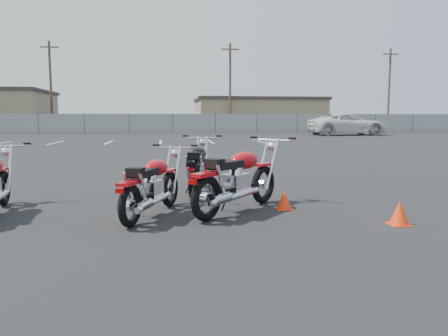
{
  "coord_description": "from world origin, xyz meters",
  "views": [
    {
      "loc": [
        -0.71,
        -6.19,
        1.44
      ],
      "look_at": [
        0.2,
        0.6,
        0.65
      ],
      "focal_mm": 35.0,
      "sensor_mm": 36.0,
      "label": 1
    }
  ],
  "objects": [
    {
      "name": "ground",
      "position": [
        0.0,
        0.0,
        0.0
      ],
      "size": [
        120.0,
        120.0,
        0.0
      ],
      "primitive_type": "plane",
      "color": "black",
      "rests_on": "ground"
    },
    {
      "name": "motorcycle_second_black",
      "position": [
        -0.1,
        2.17,
        0.49
      ],
      "size": [
        0.87,
        2.18,
        1.07
      ],
      "color": "black",
      "rests_on": "ground"
    },
    {
      "name": "motorcycle_third_red",
      "position": [
        -0.92,
        0.21,
        0.46
      ],
      "size": [
        1.17,
        2.01,
        1.0
      ],
      "color": "black",
      "rests_on": "ground"
    },
    {
      "name": "motorcycle_rear_red",
      "position": [
        0.38,
        0.33,
        0.51
      ],
      "size": [
        1.87,
        1.96,
        1.12
      ],
      "color": "black",
      "rests_on": "ground"
    },
    {
      "name": "training_cone_near",
      "position": [
        1.13,
        0.41,
        0.15
      ],
      "size": [
        0.26,
        0.26,
        0.3
      ],
      "color": "#FF340D",
      "rests_on": "ground"
    },
    {
      "name": "training_cone_far",
      "position": [
        2.41,
        -0.78,
        0.16
      ],
      "size": [
        0.28,
        0.28,
        0.33
      ],
      "color": "#FF340D",
      "rests_on": "ground"
    },
    {
      "name": "chainlink_fence",
      "position": [
        -0.0,
        35.0,
        0.9
      ],
      "size": [
        80.06,
        0.06,
        1.8
      ],
      "color": "gray",
      "rests_on": "ground"
    },
    {
      "name": "tan_building_east",
      "position": [
        10.0,
        44.0,
        1.86
      ],
      "size": [
        14.4,
        9.4,
        3.7
      ],
      "color": "#8D775B",
      "rests_on": "ground"
    },
    {
      "name": "utility_pole_b",
      "position": [
        -12.0,
        40.0,
        4.69
      ],
      "size": [
        1.8,
        0.24,
        9.0
      ],
      "color": "#473421",
      "rests_on": "ground"
    },
    {
      "name": "utility_pole_c",
      "position": [
        6.0,
        39.0,
        4.69
      ],
      "size": [
        1.8,
        0.24,
        9.0
      ],
      "color": "#473421",
      "rests_on": "ground"
    },
    {
      "name": "utility_pole_d",
      "position": [
        24.0,
        40.0,
        4.69
      ],
      "size": [
        1.8,
        0.24,
        9.0
      ],
      "color": "#473421",
      "rests_on": "ground"
    },
    {
      "name": "parking_line_stripes",
      "position": [
        -2.5,
        20.0,
        0.0
      ],
      "size": [
        15.12,
        4.0,
        0.01
      ],
      "color": "silver",
      "rests_on": "ground"
    },
    {
      "name": "white_van",
      "position": [
        14.31,
        28.52,
        1.4
      ],
      "size": [
        3.12,
        7.44,
        2.8
      ],
      "primitive_type": "imported",
      "rotation": [
        0.0,
        0.0,
        1.59
      ],
      "color": "silver",
      "rests_on": "ground"
    }
  ]
}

